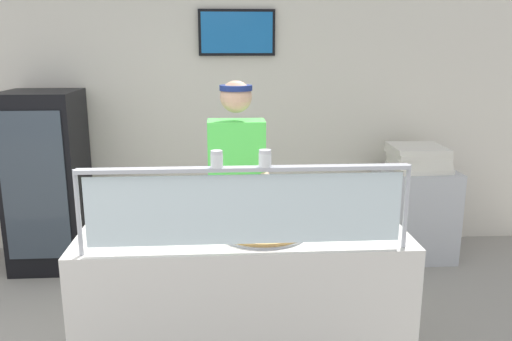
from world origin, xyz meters
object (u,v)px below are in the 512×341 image
at_px(pizza_tray, 263,230).
at_px(drink_fridge, 47,181).
at_px(pizza_box_stack, 418,158).
at_px(pizza_server, 255,228).
at_px(worker_figure, 238,192).
at_px(parmesan_shaker, 217,160).
at_px(pepper_flake_shaker, 265,159).

xyz_separation_m(pizza_tray, drink_fridge, (-1.80, 1.85, -0.17)).
height_order(drink_fridge, pizza_box_stack, drink_fridge).
bearing_deg(pizza_server, worker_figure, 107.40).
bearing_deg(parmesan_shaker, pizza_box_stack, 48.32).
height_order(parmesan_shaker, worker_figure, worker_figure).
xyz_separation_m(pizza_server, pepper_flake_shaker, (0.03, -0.23, 0.44)).
bearing_deg(pizza_tray, worker_figure, 101.06).
distance_m(parmesan_shaker, pepper_flake_shaker, 0.24).
relative_size(pizza_tray, pizza_server, 1.85).
bearing_deg(pepper_flake_shaker, worker_figure, 97.16).
bearing_deg(drink_fridge, pepper_flake_shaker, -49.64).
height_order(pepper_flake_shaker, worker_figure, worker_figure).
xyz_separation_m(pizza_tray, pepper_flake_shaker, (-0.01, -0.25, 0.47)).
distance_m(pizza_tray, drink_fridge, 2.58).
distance_m(parmesan_shaker, drink_fridge, 2.68).
xyz_separation_m(parmesan_shaker, pizza_box_stack, (1.83, 2.06, -0.47)).
height_order(pizza_server, pepper_flake_shaker, pepper_flake_shaker).
xyz_separation_m(pizza_server, parmesan_shaker, (-0.21, -0.23, 0.44)).
bearing_deg(pizza_box_stack, worker_figure, -145.70).
height_order(pizza_server, parmesan_shaker, parmesan_shaker).
bearing_deg(pizza_tray, pepper_flake_shaker, -92.92).
relative_size(parmesan_shaker, drink_fridge, 0.05).
distance_m(pizza_tray, pizza_server, 0.05).
height_order(worker_figure, drink_fridge, worker_figure).
distance_m(drink_fridge, pizza_box_stack, 3.38).
height_order(worker_figure, pizza_box_stack, worker_figure).
relative_size(pizza_tray, parmesan_shaker, 6.09).
xyz_separation_m(pizza_tray, pizza_server, (-0.05, -0.02, 0.02)).
xyz_separation_m(worker_figure, drink_fridge, (-1.67, 1.21, -0.21)).
height_order(pizza_server, drink_fridge, drink_fridge).
height_order(parmesan_shaker, pepper_flake_shaker, same).
bearing_deg(parmesan_shaker, worker_figure, 81.91).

